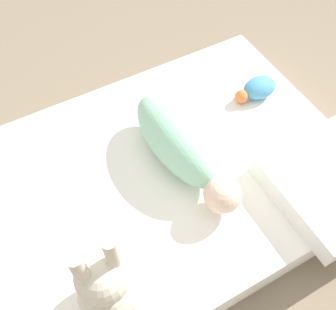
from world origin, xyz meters
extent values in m
plane|color=#7A6B56|center=(0.00, 0.00, 0.00)|extent=(12.00, 12.00, 0.00)
cube|color=white|center=(0.00, 0.00, 0.06)|extent=(1.25, 0.87, 0.13)
ellipsoid|color=#99D6B2|center=(-0.08, -0.03, 0.21)|extent=(0.20, 0.41, 0.17)
sphere|color=beige|center=(-0.10, 0.20, 0.20)|extent=(0.11, 0.11, 0.11)
cube|color=white|center=(-0.44, 0.31, 0.16)|extent=(0.37, 0.36, 0.08)
sphere|color=beige|center=(0.29, 0.29, 0.20)|extent=(0.16, 0.16, 0.16)
sphere|color=beige|center=(0.29, 0.29, 0.33)|extent=(0.13, 0.13, 0.13)
cylinder|color=beige|center=(0.26, 0.29, 0.42)|extent=(0.03, 0.03, 0.12)
cylinder|color=beige|center=(0.33, 0.29, 0.42)|extent=(0.03, 0.03, 0.12)
ellipsoid|color=#4C99C6|center=(-0.48, -0.13, 0.16)|extent=(0.13, 0.09, 0.07)
sphere|color=orange|center=(-0.40, -0.13, 0.15)|extent=(0.05, 0.05, 0.05)
camera|label=1|loc=(0.30, 0.60, 1.19)|focal=42.00mm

